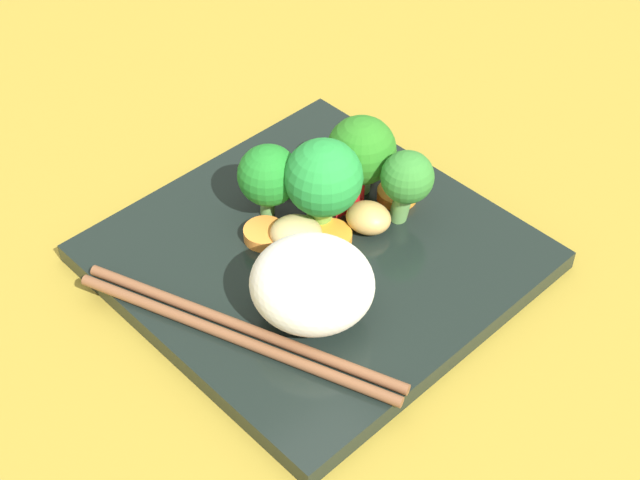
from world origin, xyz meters
TOP-DOWN VIEW (x-y plane):
  - ground_plane at (0.00, 0.00)cm, footprint 110.00×110.00cm
  - square_plate at (0.00, 0.00)cm, footprint 24.09×24.09cm
  - rice_mound at (3.94, 4.11)cm, footprint 9.61×9.67cm
  - broccoli_floret_0 at (-1.94, -1.40)cm, footprint 5.01×5.01cm
  - broccoli_floret_1 at (-6.28, 1.69)cm, footprint 3.45×3.45cm
  - broccoli_floret_2 at (-6.08, -2.25)cm, footprint 4.63×4.63cm
  - broccoli_floret_3 at (-0.14, -4.48)cm, footprint 4.02×4.02cm
  - carrot_slice_0 at (1.76, -2.95)cm, footprint 3.38×3.38cm
  - carrot_slice_1 at (-1.20, 0.47)cm, footprint 4.02×4.02cm
  - carrot_slice_2 at (-5.58, -4.83)cm, footprint 3.21×3.21cm
  - carrot_slice_3 at (-7.35, 0.04)cm, footprint 3.36×3.36cm
  - pepper_chunk_0 at (-4.16, -2.49)cm, footprint 2.58×2.93cm
  - pepper_chunk_1 at (-7.56, -4.45)cm, footprint 2.84×2.95cm
  - pepper_chunk_2 at (-3.23, -6.99)cm, footprint 2.49×2.83cm
  - chicken_piece_0 at (0.57, -1.20)cm, footprint 4.48×4.47cm
  - chicken_piece_1 at (-3.82, 0.85)cm, footprint 3.54×3.75cm
  - chopstick_pair at (8.13, 2.31)cm, footprint 9.27×20.00cm

SIDE VIEW (x-z plane):
  - ground_plane at x=0.00cm, z-range -2.00..0.00cm
  - square_plate at x=0.00cm, z-range 0.00..1.30cm
  - carrot_slice_2 at x=-5.58cm, z-range 1.30..1.86cm
  - chopstick_pair at x=8.13cm, z-range 1.30..1.96cm
  - carrot_slice_1 at x=-1.20cm, z-range 1.30..1.96cm
  - carrot_slice_3 at x=-7.35cm, z-range 1.30..2.02cm
  - carrot_slice_0 at x=1.76cm, z-range 1.30..2.10cm
  - pepper_chunk_2 at x=-3.23cm, z-range 1.30..2.59cm
  - pepper_chunk_1 at x=-7.56cm, z-range 1.30..2.75cm
  - chicken_piece_0 at x=0.57cm, z-range 1.30..3.17cm
  - chicken_piece_1 at x=-3.82cm, z-range 1.30..3.22cm
  - pepper_chunk_0 at x=-4.16cm, z-range 1.30..3.37cm
  - rice_mound at x=3.94cm, z-range 1.30..6.85cm
  - broccoli_floret_3 at x=-0.14cm, z-range 1.89..7.31cm
  - broccoli_floret_1 at x=-6.28cm, z-range 1.99..7.29cm
  - broccoli_floret_2 at x=-6.08cm, z-range 1.79..7.61cm
  - broccoli_floret_0 at x=-1.94cm, z-range 1.83..8.47cm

